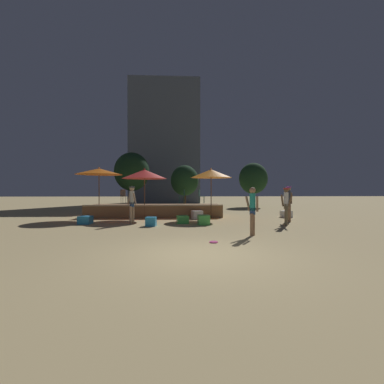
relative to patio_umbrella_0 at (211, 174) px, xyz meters
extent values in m
plane|color=tan|center=(-1.32, -8.33, -2.63)|extent=(120.00, 120.00, 0.00)
cube|color=olive|center=(-3.38, 1.50, -2.27)|extent=(8.24, 2.51, 0.72)
cube|color=#CCB793|center=(-3.38, 0.28, -1.87)|extent=(8.24, 0.12, 0.08)
cylinder|color=brown|center=(0.00, 0.00, -1.43)|extent=(0.05, 0.05, 2.38)
cone|color=orange|center=(0.00, 0.00, 0.00)|extent=(2.40, 2.40, 0.49)
sphere|color=orange|center=(0.00, 0.00, 0.29)|extent=(0.08, 0.08, 0.08)
cylinder|color=brown|center=(-3.90, 0.26, -1.46)|extent=(0.05, 0.05, 2.33)
cone|color=red|center=(-3.90, 0.26, -0.02)|extent=(2.61, 2.61, 0.54)
sphere|color=red|center=(-3.90, 0.26, 0.28)|extent=(0.08, 0.08, 0.08)
cylinder|color=brown|center=(-6.57, 0.38, -1.34)|extent=(0.05, 0.05, 2.57)
cone|color=orange|center=(-6.57, 0.38, 0.13)|extent=(2.66, 2.66, 0.36)
sphere|color=orange|center=(-6.57, 0.38, 0.35)|extent=(0.08, 0.08, 0.08)
cube|color=#4CC651|center=(-1.70, -2.11, -2.43)|extent=(0.62, 0.62, 0.39)
cube|color=white|center=(-0.84, -0.16, -2.39)|extent=(0.68, 0.68, 0.47)
cube|color=white|center=(4.65, 0.39, -2.43)|extent=(0.70, 0.70, 0.39)
cube|color=#2D9EDB|center=(-3.16, -3.02, -2.42)|extent=(0.49, 0.49, 0.42)
cube|color=#2D9EDB|center=(-6.47, -2.11, -2.43)|extent=(0.61, 0.61, 0.39)
cube|color=#4CC651|center=(-0.69, -2.69, -2.39)|extent=(0.57, 0.57, 0.47)
cylinder|color=#72664C|center=(3.84, -1.66, -2.19)|extent=(0.13, 0.13, 0.87)
cylinder|color=#997051|center=(3.89, -1.84, -2.19)|extent=(0.13, 0.13, 0.87)
cylinder|color=#72664C|center=(3.86, -1.75, -1.68)|extent=(0.22, 0.22, 0.24)
cylinder|color=#333842|center=(3.86, -1.75, -1.33)|extent=(0.22, 0.22, 0.66)
cylinder|color=#997051|center=(3.69, -1.80, -1.39)|extent=(0.26, 0.15, 0.59)
cylinder|color=#997051|center=(4.04, -1.70, -1.39)|extent=(0.10, 0.10, 0.59)
sphere|color=#997051|center=(3.86, -1.75, -0.88)|extent=(0.24, 0.24, 0.24)
cylinder|color=purple|center=(3.86, -1.75, -0.81)|extent=(0.26, 0.26, 0.07)
cylinder|color=tan|center=(-4.26, -2.13, -2.19)|extent=(0.13, 0.13, 0.86)
cylinder|color=tan|center=(-4.17, -1.97, -2.19)|extent=(0.13, 0.13, 0.86)
cylinder|color=#2D4C7F|center=(-4.21, -2.05, -1.68)|extent=(0.22, 0.22, 0.24)
cylinder|color=beige|center=(-4.21, -2.05, -1.33)|extent=(0.22, 0.22, 0.66)
cylinder|color=tan|center=(-4.06, -2.14, -1.40)|extent=(0.23, 0.18, 0.59)
cylinder|color=tan|center=(-4.37, -1.96, -1.40)|extent=(0.22, 0.17, 0.59)
sphere|color=tan|center=(-4.21, -2.05, -0.88)|extent=(0.24, 0.24, 0.24)
cylinder|color=#333842|center=(-4.21, -2.05, -0.81)|extent=(0.26, 0.26, 0.07)
cylinder|color=brown|center=(3.20, -3.01, -2.21)|extent=(0.13, 0.13, 0.82)
cylinder|color=#72664C|center=(3.14, -3.17, -2.21)|extent=(0.13, 0.13, 0.82)
cylinder|color=#72664C|center=(3.17, -3.09, -1.72)|extent=(0.21, 0.21, 0.24)
cylinder|color=white|center=(3.17, -3.09, -1.39)|extent=(0.21, 0.21, 0.63)
cylinder|color=brown|center=(3.01, -3.04, -1.46)|extent=(0.16, 0.12, 0.57)
cylinder|color=brown|center=(3.33, -3.15, -1.46)|extent=(0.25, 0.15, 0.56)
sphere|color=brown|center=(3.17, -3.09, -0.96)|extent=(0.22, 0.22, 0.22)
cylinder|color=#B22D33|center=(3.17, -3.09, -0.89)|extent=(0.25, 0.25, 0.07)
cylinder|color=#997051|center=(0.86, -5.62, -2.22)|extent=(0.13, 0.13, 0.82)
cylinder|color=#997051|center=(0.77, -5.77, -2.22)|extent=(0.13, 0.13, 0.82)
cylinder|color=#2D4C7F|center=(0.81, -5.70, -1.73)|extent=(0.21, 0.21, 0.24)
cylinder|color=teal|center=(0.81, -5.70, -1.40)|extent=(0.21, 0.21, 0.63)
cylinder|color=#997051|center=(0.67, -5.61, -1.47)|extent=(0.22, 0.18, 0.56)
cylinder|color=#997051|center=(0.96, -5.79, -1.47)|extent=(0.12, 0.11, 0.56)
sphere|color=#997051|center=(0.81, -5.70, -0.97)|extent=(0.22, 0.22, 0.22)
cylinder|color=#1E4C47|center=(-0.27, 1.71, -1.60)|extent=(0.02, 0.02, 0.45)
cylinder|color=#1E4C47|center=(-0.20, 2.00, -1.60)|extent=(0.02, 0.02, 0.45)
cylinder|color=#1E4C47|center=(-0.57, 1.78, -1.60)|extent=(0.02, 0.02, 0.45)
cylinder|color=#1E4C47|center=(-0.49, 2.07, -1.60)|extent=(0.02, 0.02, 0.45)
cylinder|color=#1E4C47|center=(-0.38, 1.89, -1.38)|extent=(0.40, 0.40, 0.02)
cube|color=#1E4C47|center=(-0.55, 1.93, -1.15)|extent=(0.12, 0.36, 0.45)
cylinder|color=#1E4C47|center=(-1.87, 2.31, -1.60)|extent=(0.02, 0.02, 0.45)
cylinder|color=#1E4C47|center=(-1.83, 2.01, -1.60)|extent=(0.02, 0.02, 0.45)
cylinder|color=#1E4C47|center=(-1.57, 2.34, -1.60)|extent=(0.02, 0.02, 0.45)
cylinder|color=#1E4C47|center=(-1.54, 2.04, -1.60)|extent=(0.02, 0.02, 0.45)
cylinder|color=#1E4C47|center=(-1.70, 2.18, -1.38)|extent=(0.40, 0.40, 0.02)
cube|color=#1E4C47|center=(-1.53, 2.19, -1.15)|extent=(0.07, 0.36, 0.45)
cylinder|color=#47474C|center=(-5.31, 2.21, -1.60)|extent=(0.02, 0.02, 0.45)
cylinder|color=#47474C|center=(-5.60, 2.27, -1.60)|extent=(0.02, 0.02, 0.45)
cylinder|color=#47474C|center=(-5.37, 1.91, -1.60)|extent=(0.02, 0.02, 0.45)
cylinder|color=#47474C|center=(-5.66, 1.98, -1.60)|extent=(0.02, 0.02, 0.45)
cylinder|color=#47474C|center=(-5.48, 2.09, -1.38)|extent=(0.40, 0.40, 0.02)
cube|color=#47474C|center=(-5.52, 1.92, -1.15)|extent=(0.36, 0.10, 0.45)
cylinder|color=#E54C99|center=(-0.77, -6.87, -2.61)|extent=(0.27, 0.27, 0.03)
cylinder|color=#3D2B1C|center=(-1.34, 10.44, -1.94)|extent=(0.28, 0.28, 1.38)
ellipsoid|color=#19381E|center=(-1.34, 10.44, -0.01)|extent=(2.74, 2.74, 3.01)
cylinder|color=#3D2B1C|center=(5.51, 10.36, -1.85)|extent=(0.28, 0.28, 1.56)
ellipsoid|color=#19381E|center=(5.51, 10.36, 0.20)|extent=(2.81, 2.81, 3.09)
cylinder|color=#3D2B1C|center=(-6.09, 8.14, -1.67)|extent=(0.28, 0.28, 1.91)
ellipsoid|color=black|center=(-6.09, 8.14, 0.68)|extent=(3.10, 3.10, 3.41)
cube|color=#4C5666|center=(-3.75, 18.54, 5.27)|extent=(8.95, 3.26, 15.78)
camera|label=1|loc=(-1.85, -14.92, -0.96)|focal=24.00mm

